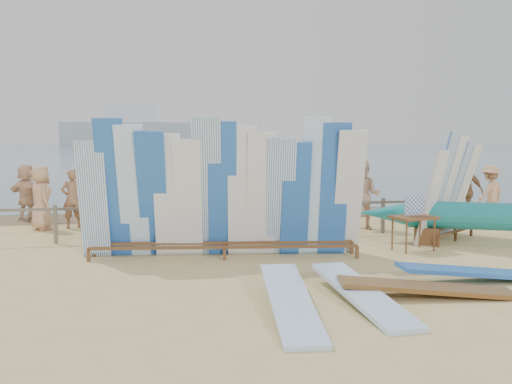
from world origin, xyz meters
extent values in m
plane|color=#D9C27D|center=(0.00, 0.00, 0.00)|extent=(160.00, 160.00, 0.00)
cube|color=slate|center=(0.00, 128.00, 0.00)|extent=(320.00, 240.00, 0.02)
cube|color=brown|center=(0.00, 7.20, 0.00)|extent=(40.00, 2.60, 0.01)
cube|color=#999EA3|center=(-12.00, 180.00, 4.02)|extent=(45.00, 8.00, 8.00)
cube|color=silver|center=(-12.00, 180.00, 11.02)|extent=(18.00, 6.00, 6.00)
cube|color=#706554|center=(0.00, 3.00, 0.80)|extent=(12.00, 0.06, 0.06)
cube|color=#706554|center=(-4.00, 3.00, 0.45)|extent=(0.08, 0.08, 0.90)
cube|color=#706554|center=(-2.00, 3.00, 0.45)|extent=(0.08, 0.08, 0.90)
cube|color=#706554|center=(0.00, 3.00, 0.45)|extent=(0.08, 0.08, 0.90)
cube|color=#706554|center=(2.00, 3.00, 0.45)|extent=(0.08, 0.08, 0.90)
cube|color=#706554|center=(4.00, 3.00, 0.45)|extent=(0.08, 0.08, 0.90)
cube|color=#706554|center=(6.00, 3.00, 0.45)|extent=(0.08, 0.08, 0.90)
cube|color=brown|center=(-0.36, 0.61, 0.26)|extent=(5.32, 0.71, 0.06)
cube|color=brown|center=(-0.30, 1.06, 0.26)|extent=(5.32, 0.71, 0.06)
cube|color=white|center=(-2.92, 1.16, 1.19)|extent=(0.63, 0.62, 2.37)
cube|color=blue|center=(-2.53, 1.11, 1.41)|extent=(0.66, 0.88, 2.81)
cube|color=#9CCBFA|center=(-2.14, 1.06, 1.35)|extent=(0.67, 0.91, 2.69)
cube|color=blue|center=(-1.75, 1.01, 1.28)|extent=(0.67, 0.98, 2.56)
cube|color=white|center=(-1.45, 0.98, 1.26)|extent=(0.64, 0.72, 2.52)
cube|color=white|center=(-1.06, 0.93, 1.20)|extent=(0.64, 0.73, 2.41)
cube|color=white|center=(-0.67, 0.88, 1.42)|extent=(0.67, 0.97, 2.84)
cube|color=blue|center=(-0.36, 0.84, 1.38)|extent=(0.66, 0.88, 2.76)
cube|color=white|center=(0.03, 0.80, 1.34)|extent=(0.65, 0.78, 2.67)
cube|color=white|center=(0.41, 0.75, 1.27)|extent=(0.66, 0.83, 2.55)
cube|color=white|center=(0.80, 0.70, 1.22)|extent=(0.66, 0.85, 2.43)
cube|color=blue|center=(1.11, 0.66, 1.17)|extent=(0.65, 0.75, 2.35)
cube|color=#9CCBFA|center=(1.50, 0.62, 1.42)|extent=(0.64, 0.74, 2.84)
cube|color=blue|center=(1.89, 0.57, 1.37)|extent=(0.64, 0.72, 2.74)
cube|color=white|center=(2.19, 0.53, 1.29)|extent=(0.66, 0.89, 2.59)
cube|color=brown|center=(5.25, 1.65, 0.24)|extent=(1.54, 1.18, 0.06)
cube|color=brown|center=(5.00, 1.98, 0.24)|extent=(1.54, 1.18, 0.06)
cube|color=white|center=(4.42, 1.28, 1.08)|extent=(0.75, 0.76, 2.16)
cube|color=white|center=(4.78, 1.55, 1.29)|extent=(0.84, 0.87, 2.58)
cube|color=white|center=(5.14, 1.82, 1.24)|extent=(0.85, 0.89, 2.48)
cube|color=white|center=(5.49, 2.09, 1.19)|extent=(0.86, 0.90, 2.37)
cube|color=white|center=(5.78, 2.31, 1.13)|extent=(0.87, 0.91, 2.27)
cube|color=brown|center=(4.46, 1.56, 0.19)|extent=(0.73, 0.78, 0.38)
cone|color=teal|center=(3.59, 1.93, 0.67)|extent=(1.39, 1.03, 0.59)
cube|color=brown|center=(3.78, 0.83, 0.72)|extent=(1.03, 0.83, 0.05)
cube|color=white|center=(3.78, 0.83, 0.99)|extent=(0.47, 0.14, 0.43)
cube|color=#9CCBFA|center=(0.15, -2.88, 0.00)|extent=(0.78, 2.73, 0.39)
cube|color=blue|center=(3.65, -1.77, 0.00)|extent=(2.71, 0.62, 0.33)
cube|color=#9CCBFA|center=(1.30, -2.58, 0.00)|extent=(0.78, 2.73, 0.30)
cube|color=brown|center=(2.41, -2.44, 0.00)|extent=(2.75, 0.95, 0.28)
cube|color=#AD1B12|center=(-0.38, 3.44, 0.34)|extent=(0.69, 0.65, 0.05)
cube|color=#AD1B12|center=(-0.32, 3.70, 0.64)|extent=(0.61, 0.30, 0.59)
cube|color=#AD1B12|center=(0.26, 3.54, 0.32)|extent=(0.59, 0.55, 0.05)
cube|color=#AD1B12|center=(0.28, 3.78, 0.59)|extent=(0.56, 0.21, 0.54)
cube|color=#AD1B12|center=(1.33, 3.62, 0.51)|extent=(0.65, 0.80, 0.51)
cube|color=#AD1B12|center=(1.22, 3.88, 0.83)|extent=(0.44, 0.30, 0.32)
imported|color=#8C6042|center=(-3.96, 5.20, 0.80)|extent=(0.66, 0.53, 1.60)
imported|color=#8C6042|center=(7.10, 4.44, 0.91)|extent=(1.06, 1.09, 1.81)
imported|color=tan|center=(-4.73, 5.06, 0.86)|extent=(0.72, 0.93, 1.71)
imported|color=beige|center=(-0.65, 5.40, 0.81)|extent=(0.74, 1.57, 1.62)
imported|color=#8C6042|center=(0.69, 5.40, 0.85)|extent=(1.08, 0.85, 1.70)
imported|color=#8C6042|center=(3.03, 6.40, 0.92)|extent=(0.72, 0.75, 1.85)
imported|color=tan|center=(1.69, 4.97, 0.84)|extent=(0.82, 0.88, 1.67)
imported|color=beige|center=(-5.48, 6.76, 0.84)|extent=(1.57, 1.30, 1.68)
imported|color=tan|center=(3.75, 6.75, 0.82)|extent=(1.13, 0.68, 1.63)
imported|color=beige|center=(3.72, 3.66, 0.92)|extent=(0.97, 0.89, 1.84)
imported|color=tan|center=(0.38, 5.93, 0.85)|extent=(0.97, 1.17, 1.70)
imported|color=tan|center=(8.06, 4.61, 0.82)|extent=(1.14, 0.87, 1.64)
camera|label=1|loc=(-1.56, -9.96, 2.41)|focal=38.00mm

